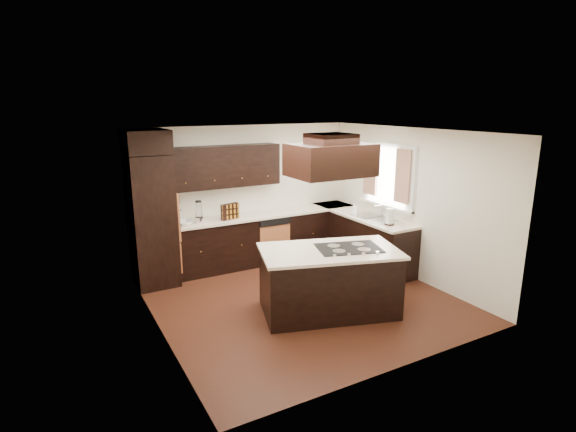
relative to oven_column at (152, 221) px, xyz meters
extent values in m
cube|color=#5A2A18|center=(1.78, -1.71, -1.07)|extent=(4.20, 4.20, 0.02)
cube|color=silver|center=(1.78, -1.71, 1.45)|extent=(4.20, 4.20, 0.02)
cube|color=white|center=(1.78, 0.40, 0.19)|extent=(4.20, 0.02, 2.50)
cube|color=white|center=(1.78, -3.81, 0.19)|extent=(4.20, 0.02, 2.50)
cube|color=white|center=(-0.33, -1.71, 0.19)|extent=(0.02, 4.20, 2.50)
cube|color=white|center=(3.88, -1.71, 0.19)|extent=(0.02, 4.20, 2.50)
cube|color=black|center=(0.00, 0.00, 0.00)|extent=(0.65, 0.75, 2.12)
cube|color=#CE7340|center=(0.35, 0.00, 0.06)|extent=(0.05, 0.62, 0.78)
cube|color=black|center=(1.81, 0.09, -0.62)|extent=(2.93, 0.60, 0.88)
cube|color=black|center=(3.58, -0.80, -0.62)|extent=(0.60, 2.40, 0.88)
cube|color=white|center=(1.81, 0.08, -0.16)|extent=(2.93, 0.63, 0.04)
cube|color=white|center=(3.56, -0.80, -0.16)|extent=(0.63, 2.40, 0.04)
cube|color=black|center=(1.34, 0.23, 0.75)|extent=(2.00, 0.34, 0.72)
cube|color=#CE7340|center=(2.10, -0.20, -0.66)|extent=(0.60, 0.05, 0.72)
cube|color=white|center=(3.85, -1.16, 0.59)|extent=(0.06, 1.32, 1.12)
cube|color=white|center=(3.87, -1.16, 0.59)|extent=(0.00, 1.20, 1.00)
cube|color=beige|center=(3.79, -1.57, 0.64)|extent=(0.02, 0.34, 0.90)
cube|color=beige|center=(3.79, -0.74, 0.64)|extent=(0.02, 0.34, 0.90)
cube|color=silver|center=(3.58, -1.16, -0.14)|extent=(0.52, 0.84, 0.01)
cube|color=black|center=(1.90, -2.24, -0.62)|extent=(2.04, 1.49, 0.88)
cube|color=white|center=(1.90, -2.24, -0.16)|extent=(2.12, 1.57, 0.04)
cube|color=black|center=(2.17, -2.32, -0.13)|extent=(0.99, 0.80, 0.01)
cube|color=black|center=(1.88, -2.25, 1.10)|extent=(1.05, 0.72, 0.42)
cube|color=black|center=(1.88, -2.25, 1.38)|extent=(0.55, 0.50, 0.13)
cylinder|color=silver|center=(0.78, -0.01, -0.09)|extent=(0.15, 0.15, 0.10)
cone|color=silver|center=(0.78, -0.01, 0.09)|extent=(0.13, 0.13, 0.26)
cube|color=black|center=(1.32, -0.01, 0.00)|extent=(0.34, 0.17, 0.28)
imported|color=white|center=(0.52, 0.00, -0.10)|extent=(0.36, 0.36, 0.07)
imported|color=white|center=(3.47, -0.71, -0.05)|extent=(0.10, 0.11, 0.19)
cylinder|color=white|center=(3.50, -1.64, 0.00)|extent=(0.16, 0.16, 0.28)
camera|label=1|loc=(-1.44, -7.11, 1.82)|focal=28.00mm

